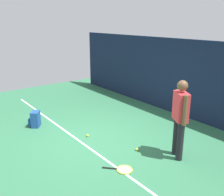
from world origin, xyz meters
TOP-DOWN VIEW (x-y plane):
  - ground_plane at (0.00, 0.00)m, footprint 12.00×12.00m
  - back_fence at (0.00, 3.00)m, footprint 10.00×0.10m
  - court_line at (0.00, -0.44)m, footprint 9.00×0.05m
  - tennis_player at (1.71, 0.86)m, footprint 0.47×0.40m
  - tennis_racket at (1.40, -0.39)m, footprint 0.57×0.55m
  - backpack at (-1.73, -0.96)m, footprint 0.38×0.38m
  - tennis_ball_near_player at (1.00, 0.35)m, footprint 0.07×0.07m
  - tennis_ball_by_fence at (-0.29, -0.15)m, footprint 0.07×0.07m

SIDE VIEW (x-z plane):
  - ground_plane at x=0.00m, z-range 0.00..0.00m
  - court_line at x=0.00m, z-range 0.00..0.00m
  - tennis_racket at x=1.40m, z-range 0.00..0.03m
  - tennis_ball_near_player at x=1.00m, z-range 0.00..0.07m
  - tennis_ball_by_fence at x=-0.29m, z-range 0.00..0.07m
  - backpack at x=-1.73m, z-range -0.01..0.43m
  - tennis_player at x=1.71m, z-range 0.12..1.82m
  - back_fence at x=0.00m, z-range 0.00..2.32m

